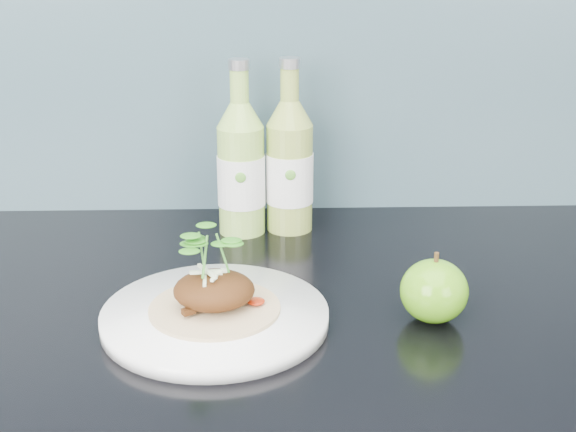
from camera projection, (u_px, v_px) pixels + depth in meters
name	position (u px, v px, depth m)	size (l,w,h in m)	color
dinner_plate	(215.00, 317.00, 0.86)	(0.30, 0.30, 0.02)	white
pork_taco	(214.00, 286.00, 0.84)	(0.14, 0.14, 0.09)	tan
green_apple	(434.00, 291.00, 0.86)	(0.09, 0.09, 0.08)	#52860E
cider_bottle_left	(241.00, 169.00, 1.08)	(0.08, 0.08, 0.24)	#97C652
cider_bottle_right	(290.00, 166.00, 1.09)	(0.09, 0.09, 0.24)	#93A846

